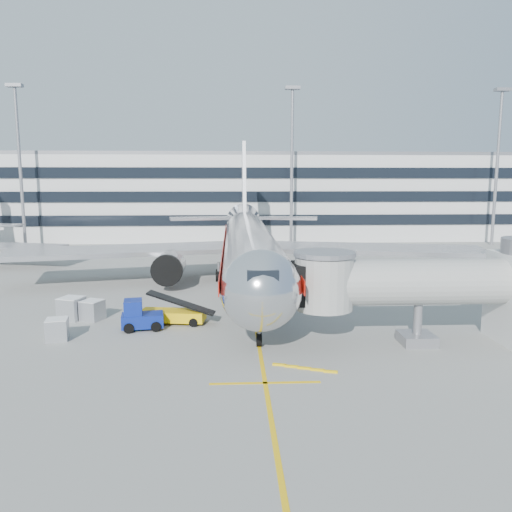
{
  "coord_description": "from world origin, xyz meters",
  "views": [
    {
      "loc": [
        -1.72,
        -39.36,
        10.78
      ],
      "look_at": [
        0.43,
        5.07,
        4.0
      ],
      "focal_mm": 35.0,
      "sensor_mm": 36.0,
      "label": 1
    }
  ],
  "objects_px": {
    "ramp_worker": "(138,319)",
    "belt_loader": "(173,314)",
    "cargo_container_right": "(72,308)",
    "cargo_container_front": "(57,329)",
    "cargo_container_left": "(92,310)",
    "baggage_tug": "(140,317)",
    "main_jet": "(249,244)"
  },
  "relations": [
    {
      "from": "cargo_container_right",
      "to": "cargo_container_left",
      "type": "bearing_deg",
      "value": -8.91
    },
    {
      "from": "ramp_worker",
      "to": "belt_loader",
      "type": "bearing_deg",
      "value": 3.01
    },
    {
      "from": "cargo_container_right",
      "to": "cargo_container_front",
      "type": "relative_size",
      "value": 1.27
    },
    {
      "from": "belt_loader",
      "to": "cargo_container_front",
      "type": "distance_m",
      "value": 8.26
    },
    {
      "from": "main_jet",
      "to": "belt_loader",
      "type": "xyz_separation_m",
      "value": [
        -6.26,
        -14.05,
        -3.54
      ]
    },
    {
      "from": "baggage_tug",
      "to": "cargo_container_right",
      "type": "xyz_separation_m",
      "value": [
        -5.81,
        2.97,
        -0.08
      ]
    },
    {
      "from": "cargo_container_left",
      "to": "cargo_container_right",
      "type": "distance_m",
      "value": 1.7
    },
    {
      "from": "cargo_container_left",
      "to": "ramp_worker",
      "type": "bearing_deg",
      "value": -36.11
    },
    {
      "from": "belt_loader",
      "to": "baggage_tug",
      "type": "bearing_deg",
      "value": -145.83
    },
    {
      "from": "main_jet",
      "to": "cargo_container_left",
      "type": "height_order",
      "value": "main_jet"
    },
    {
      "from": "cargo_container_right",
      "to": "ramp_worker",
      "type": "bearing_deg",
      "value": -29.4
    },
    {
      "from": "cargo_container_right",
      "to": "cargo_container_front",
      "type": "distance_m",
      "value": 5.2
    },
    {
      "from": "ramp_worker",
      "to": "cargo_container_front",
      "type": "bearing_deg",
      "value": 164.92
    },
    {
      "from": "cargo_container_left",
      "to": "main_jet",
      "type": "bearing_deg",
      "value": 45.53
    },
    {
      "from": "main_jet",
      "to": "ramp_worker",
      "type": "bearing_deg",
      "value": -118.26
    },
    {
      "from": "belt_loader",
      "to": "cargo_container_left",
      "type": "bearing_deg",
      "value": 169.35
    },
    {
      "from": "ramp_worker",
      "to": "baggage_tug",
      "type": "bearing_deg",
      "value": 47.45
    },
    {
      "from": "main_jet",
      "to": "cargo_container_right",
      "type": "bearing_deg",
      "value": -138.62
    },
    {
      "from": "main_jet",
      "to": "cargo_container_front",
      "type": "distance_m",
      "value": 22.66
    },
    {
      "from": "cargo_container_right",
      "to": "ramp_worker",
      "type": "xyz_separation_m",
      "value": [
        5.77,
        -3.25,
        -0.05
      ]
    },
    {
      "from": "cargo_container_left",
      "to": "cargo_container_right",
      "type": "relative_size",
      "value": 0.93
    },
    {
      "from": "main_jet",
      "to": "ramp_worker",
      "type": "height_order",
      "value": "main_jet"
    },
    {
      "from": "baggage_tug",
      "to": "cargo_container_front",
      "type": "distance_m",
      "value": 5.61
    },
    {
      "from": "baggage_tug",
      "to": "cargo_container_front",
      "type": "height_order",
      "value": "baggage_tug"
    },
    {
      "from": "belt_loader",
      "to": "cargo_container_right",
      "type": "xyz_separation_m",
      "value": [
        -8.03,
        1.46,
        0.19
      ]
    },
    {
      "from": "belt_loader",
      "to": "ramp_worker",
      "type": "height_order",
      "value": "belt_loader"
    },
    {
      "from": "belt_loader",
      "to": "baggage_tug",
      "type": "height_order",
      "value": "belt_loader"
    },
    {
      "from": "baggage_tug",
      "to": "ramp_worker",
      "type": "relative_size",
      "value": 1.92
    },
    {
      "from": "baggage_tug",
      "to": "ramp_worker",
      "type": "height_order",
      "value": "baggage_tug"
    },
    {
      "from": "cargo_container_front",
      "to": "ramp_worker",
      "type": "xyz_separation_m",
      "value": [
        5.13,
        1.9,
        0.08
      ]
    },
    {
      "from": "baggage_tug",
      "to": "cargo_container_right",
      "type": "relative_size",
      "value": 1.54
    },
    {
      "from": "baggage_tug",
      "to": "main_jet",
      "type": "bearing_deg",
      "value": 61.4
    }
  ]
}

